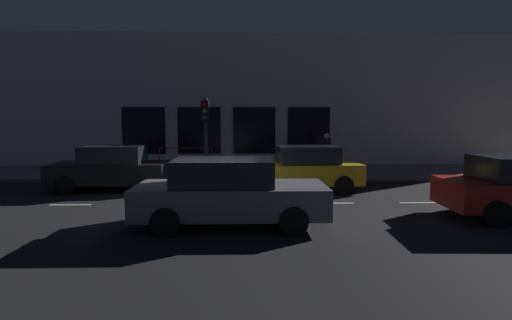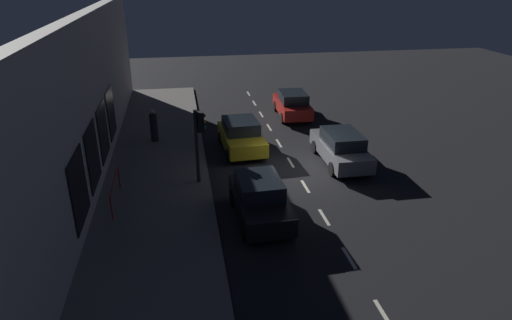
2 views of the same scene
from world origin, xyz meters
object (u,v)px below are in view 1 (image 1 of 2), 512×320
Objects in this scene: parked_car_0 at (111,168)px; parked_car_3 at (229,193)px; parked_car_2 at (303,168)px; traffic_light at (205,125)px; pedestrian_0 at (326,153)px.

parked_car_0 and parked_car_3 have the same top height.
parked_car_3 is at bearing 147.98° from parked_car_2.
traffic_light is at bearing -60.17° from parked_car_0.
traffic_light is 0.80× the size of parked_car_0.
pedestrian_0 is at bearing -25.09° from parked_car_2.
parked_car_0 is 2.33× the size of pedestrian_0.
pedestrian_0 reaches higher than parked_car_0.
pedestrian_0 is at bearing -68.46° from traffic_light.
parked_car_2 is 2.36× the size of pedestrian_0.
traffic_light reaches higher than parked_car_2.
parked_car_2 is at bearing 151.55° from parked_car_3.
traffic_light reaches higher than parked_car_0.
parked_car_0 is 0.90× the size of parked_car_3.
pedestrian_0 is at bearing -66.53° from parked_car_0.
parked_car_0 is 0.99× the size of parked_car_2.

